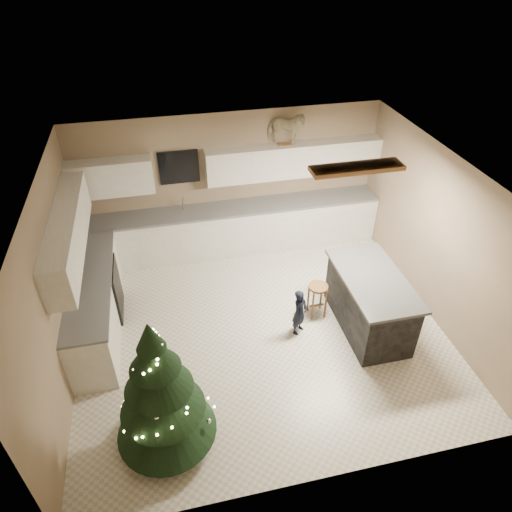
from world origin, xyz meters
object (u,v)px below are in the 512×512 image
Objects in this scene: island at (369,302)px; toddler at (300,312)px; bar_stool at (318,293)px; rocking_horse at (286,128)px; christmas_tree at (161,397)px.

island reaches higher than toddler.
bar_stool is at bearing 148.76° from island.
bar_stool is 0.80× the size of rocking_horse.
bar_stool is 0.50m from toddler.
christmas_tree is 2.49× the size of toddler.
rocking_horse is (0.02, 2.21, 1.86)m from bar_stool.
island is 3.26m from rocking_horse.
toddler is at bearing 174.49° from island.
island is 2.32× the size of rocking_horse.
toddler is at bearing 33.83° from christmas_tree.
bar_stool is 0.74× the size of toddler.
toddler is 3.19m from rocking_horse.
christmas_tree is at bearing -157.67° from island.
bar_stool is 0.30× the size of christmas_tree.
island is 2.14× the size of toddler.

